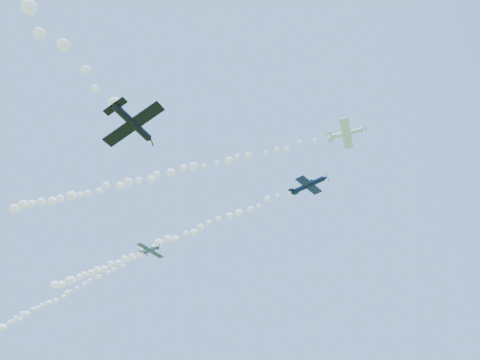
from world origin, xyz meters
The scene contains 7 objects.
plane_white centered at (20.07, -3.74, 51.10)m, with size 6.82×7.22×1.98m.
smoke_trail_white centered at (-15.98, -10.02, 50.80)m, with size 68.14×13.93×2.90m, color white, non-canonical shape.
plane_navy centered at (10.43, 2.95, 47.99)m, with size 8.19×8.46×2.37m.
smoke_trail_navy centered at (-29.97, 7.99, 47.77)m, with size 76.03×12.08×3.13m, color white, non-canonical shape.
plane_grey centered at (-24.81, 1.70, 42.71)m, with size 6.10×6.49×2.29m.
smoke_trail_grey centered at (-65.54, 11.18, 42.32)m, with size 77.95×19.86×2.87m, color white, non-canonical shape.
plane_black centered at (2.25, -33.98, 34.21)m, with size 7.11×7.31×2.92m.
Camera 1 is at (26.97, -55.33, 2.00)m, focal length 30.00 mm.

